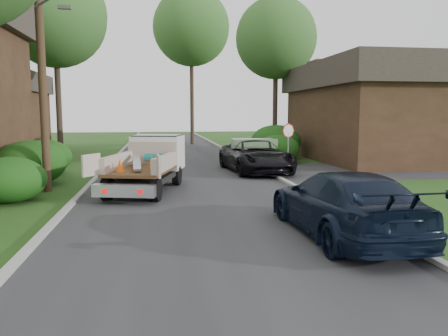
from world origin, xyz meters
TOP-DOWN VIEW (x-y plane):
  - ground at (0.00, 0.00)m, footprint 120.00×120.00m
  - road at (0.00, 10.00)m, footprint 8.00×90.00m
  - side_street at (12.00, 9.00)m, footprint 16.00×7.00m
  - curb_left at (-4.10, 10.00)m, footprint 0.20×90.00m
  - curb_right at (4.10, 10.00)m, footprint 0.20×90.00m
  - stop_sign at (5.20, 9.00)m, footprint 0.71×0.32m
  - utility_pole at (-5.48, 4.98)m, footprint 2.42×1.25m
  - house_right at (13.00, 14.00)m, footprint 9.72×12.96m
  - hedge_left_a at (-6.20, 3.00)m, footprint 2.34×2.34m
  - hedge_left_b at (-6.50, 6.50)m, footprint 2.86×2.86m
  - hedge_left_c at (-6.80, 10.00)m, footprint 2.60×2.60m
  - hedge_right_a at (5.80, 13.00)m, footprint 2.60×2.60m
  - hedge_right_b at (6.50, 16.00)m, footprint 3.38×3.38m
  - tree_left_far at (-7.50, 17.00)m, footprint 6.40×6.40m
  - tree_right_far at (7.50, 20.00)m, footprint 6.00×6.00m
  - tree_center_far at (2.00, 30.00)m, footprint 7.20×7.20m
  - flatbed_truck at (-1.56, 5.15)m, footprint 3.56×5.85m
  - black_pickup at (3.60, 9.26)m, footprint 3.17×6.09m
  - navy_suv at (3.08, -2.50)m, footprint 2.36×5.56m

SIDE VIEW (x-z plane):
  - ground at x=0.00m, z-range 0.00..0.00m
  - road at x=0.00m, z-range -0.01..0.01m
  - side_street at x=12.00m, z-range 0.00..0.02m
  - curb_left at x=-4.10m, z-range 0.00..0.12m
  - curb_right at x=4.10m, z-range 0.00..0.12m
  - hedge_left_a at x=-6.20m, z-range 0.00..1.53m
  - navy_suv at x=3.08m, z-range 0.00..1.60m
  - black_pickup at x=3.60m, z-range 0.00..1.64m
  - hedge_left_c at x=-6.80m, z-range 0.00..1.70m
  - hedge_right_a at x=5.80m, z-range 0.00..1.70m
  - hedge_left_b at x=-6.50m, z-range 0.00..1.87m
  - hedge_right_b at x=6.50m, z-range 0.00..2.21m
  - flatbed_truck at x=-1.56m, z-range 0.09..2.17m
  - stop_sign at x=5.20m, z-range 0.54..3.02m
  - house_right at x=13.00m, z-range 0.06..6.26m
  - utility_pole at x=-5.48m, z-range 0.17..10.17m
  - tree_right_far at x=7.50m, z-range 2.73..14.23m
  - tree_left_far at x=-7.50m, z-range 2.88..15.08m
  - tree_center_far at x=2.00m, z-range 3.68..18.28m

